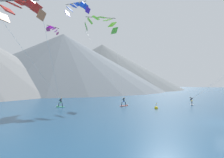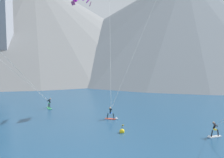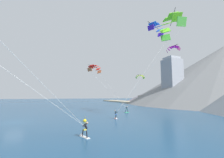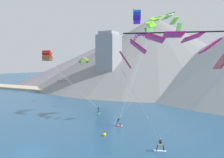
{
  "view_description": "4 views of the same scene",
  "coord_description": "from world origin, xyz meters",
  "px_view_note": "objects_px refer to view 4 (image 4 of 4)",
  "views": [
    {
      "loc": [
        -21.19,
        -4.04,
        4.05
      ],
      "look_at": [
        1.81,
        18.64,
        4.92
      ],
      "focal_mm": 28.0,
      "sensor_mm": 36.0,
      "label": 1
    },
    {
      "loc": [
        0.72,
        -22.19,
        9.79
      ],
      "look_at": [
        3.0,
        15.44,
        5.32
      ],
      "focal_mm": 50.0,
      "sensor_mm": 36.0,
      "label": 2
    },
    {
      "loc": [
        29.2,
        4.99,
        4.3
      ],
      "look_at": [
        -2.41,
        18.14,
        8.13
      ],
      "focal_mm": 24.0,
      "sensor_mm": 36.0,
      "label": 3
    },
    {
      "loc": [
        23.37,
        -20.57,
        10.94
      ],
      "look_at": [
        3.37,
        13.66,
        8.36
      ],
      "focal_mm": 40.0,
      "sensor_mm": 36.0,
      "label": 4
    }
  ],
  "objects_px": {
    "parafoil_kite_mid_center": "(173,46)",
    "parafoil_kite_near_trail": "(47,55)",
    "parafoil_kite_distant_low_drift": "(137,15)",
    "kitesurfer_near_trail": "(99,112)",
    "parafoil_kite_distant_high_outer": "(141,36)",
    "race_marker_buoy": "(104,135)",
    "parafoil_kite_distant_mid_solo": "(84,60)",
    "kitesurfer_near_lead": "(119,124)",
    "parafoil_kite_near_lead": "(162,23)",
    "kitesurfer_mid_center": "(158,147)"
  },
  "relations": [
    {
      "from": "parafoil_kite_distant_mid_solo",
      "to": "parafoil_kite_near_trail",
      "type": "bearing_deg",
      "value": -74.95
    },
    {
      "from": "parafoil_kite_distant_high_outer",
      "to": "parafoil_kite_distant_mid_solo",
      "type": "relative_size",
      "value": 0.98
    },
    {
      "from": "kitesurfer_near_trail",
      "to": "parafoil_kite_near_trail",
      "type": "distance_m",
      "value": 16.18
    },
    {
      "from": "parafoil_kite_distant_high_outer",
      "to": "parafoil_kite_mid_center",
      "type": "bearing_deg",
      "value": -63.27
    },
    {
      "from": "parafoil_kite_mid_center",
      "to": "parafoil_kite_distant_low_drift",
      "type": "height_order",
      "value": "parafoil_kite_distant_low_drift"
    },
    {
      "from": "parafoil_kite_distant_low_drift",
      "to": "parafoil_kite_distant_mid_solo",
      "type": "xyz_separation_m",
      "value": [
        -20.42,
        8.58,
        -9.23
      ]
    },
    {
      "from": "parafoil_kite_near_trail",
      "to": "parafoil_kite_distant_high_outer",
      "type": "relative_size",
      "value": 3.29
    },
    {
      "from": "kitesurfer_mid_center",
      "to": "parafoil_kite_mid_center",
      "type": "height_order",
      "value": "parafoil_kite_mid_center"
    },
    {
      "from": "race_marker_buoy",
      "to": "kitesurfer_near_trail",
      "type": "bearing_deg",
      "value": 126.14
    },
    {
      "from": "kitesurfer_near_trail",
      "to": "parafoil_kite_distant_high_outer",
      "type": "distance_m",
      "value": 21.29
    },
    {
      "from": "parafoil_kite_near_trail",
      "to": "race_marker_buoy",
      "type": "bearing_deg",
      "value": -20.41
    },
    {
      "from": "parafoil_kite_distant_high_outer",
      "to": "parafoil_kite_distant_mid_solo",
      "type": "distance_m",
      "value": 19.12
    },
    {
      "from": "kitesurfer_mid_center",
      "to": "parafoil_kite_distant_low_drift",
      "type": "xyz_separation_m",
      "value": [
        -12.25,
        20.04,
        20.62
      ]
    },
    {
      "from": "kitesurfer_near_lead",
      "to": "parafoil_kite_distant_low_drift",
      "type": "xyz_separation_m",
      "value": [
        -2.29,
        11.89,
        20.61
      ]
    },
    {
      "from": "parafoil_kite_distant_low_drift",
      "to": "kitesurfer_near_lead",
      "type": "bearing_deg",
      "value": -79.11
    },
    {
      "from": "parafoil_kite_near_trail",
      "to": "parafoil_kite_mid_center",
      "type": "xyz_separation_m",
      "value": [
        32.2,
        -19.6,
        -0.49
      ]
    },
    {
      "from": "parafoil_kite_near_lead",
      "to": "kitesurfer_mid_center",
      "type": "bearing_deg",
      "value": -71.67
    },
    {
      "from": "parafoil_kite_near_lead",
      "to": "parafoil_kite_mid_center",
      "type": "xyz_separation_m",
      "value": [
        11.06,
        -29.47,
        -6.7
      ]
    },
    {
      "from": "parafoil_kite_distant_high_outer",
      "to": "race_marker_buoy",
      "type": "distance_m",
      "value": 31.07
    },
    {
      "from": "parafoil_kite_distant_high_outer",
      "to": "parafoil_kite_distant_low_drift",
      "type": "xyz_separation_m",
      "value": [
        2.15,
        -7.45,
        3.71
      ]
    },
    {
      "from": "kitesurfer_near_trail",
      "to": "parafoil_kite_mid_center",
      "type": "xyz_separation_m",
      "value": [
        23.81,
        -26.14,
        11.7
      ]
    },
    {
      "from": "parafoil_kite_mid_center",
      "to": "parafoil_kite_near_trail",
      "type": "bearing_deg",
      "value": 148.67
    },
    {
      "from": "kitesurfer_near_trail",
      "to": "kitesurfer_near_lead",
      "type": "bearing_deg",
      "value": -38.85
    },
    {
      "from": "parafoil_kite_near_lead",
      "to": "parafoil_kite_distant_mid_solo",
      "type": "xyz_separation_m",
      "value": [
        -26.46,
        9.89,
        -7.01
      ]
    },
    {
      "from": "parafoil_kite_mid_center",
      "to": "parafoil_kite_distant_mid_solo",
      "type": "relative_size",
      "value": 3.48
    },
    {
      "from": "parafoil_kite_near_trail",
      "to": "parafoil_kite_distant_high_outer",
      "type": "bearing_deg",
      "value": 55.19
    },
    {
      "from": "kitesurfer_near_lead",
      "to": "parafoil_kite_near_trail",
      "type": "relative_size",
      "value": 0.14
    },
    {
      "from": "kitesurfer_near_lead",
      "to": "parafoil_kite_distant_mid_solo",
      "type": "bearing_deg",
      "value": 137.97
    },
    {
      "from": "kitesurfer_mid_center",
      "to": "race_marker_buoy",
      "type": "relative_size",
      "value": 1.74
    },
    {
      "from": "kitesurfer_near_trail",
      "to": "kitesurfer_mid_center",
      "type": "height_order",
      "value": "kitesurfer_near_trail"
    },
    {
      "from": "kitesurfer_mid_center",
      "to": "parafoil_kite_near_trail",
      "type": "distance_m",
      "value": 31.23
    },
    {
      "from": "parafoil_kite_distant_low_drift",
      "to": "parafoil_kite_distant_mid_solo",
      "type": "bearing_deg",
      "value": 157.21
    },
    {
      "from": "parafoil_kite_distant_mid_solo",
      "to": "race_marker_buoy",
      "type": "distance_m",
      "value": 37.22
    },
    {
      "from": "kitesurfer_near_lead",
      "to": "parafoil_kite_distant_high_outer",
      "type": "bearing_deg",
      "value": 102.93
    },
    {
      "from": "kitesurfer_near_trail",
      "to": "parafoil_kite_distant_mid_solo",
      "type": "bearing_deg",
      "value": 136.03
    },
    {
      "from": "parafoil_kite_mid_center",
      "to": "race_marker_buoy",
      "type": "distance_m",
      "value": 22.56
    },
    {
      "from": "kitesurfer_near_trail",
      "to": "parafoil_kite_distant_high_outer",
      "type": "bearing_deg",
      "value": 69.35
    },
    {
      "from": "race_marker_buoy",
      "to": "parafoil_kite_distant_mid_solo",
      "type": "bearing_deg",
      "value": 131.46
    },
    {
      "from": "kitesurfer_near_trail",
      "to": "parafoil_kite_mid_center",
      "type": "bearing_deg",
      "value": -47.67
    },
    {
      "from": "parafoil_kite_near_lead",
      "to": "parafoil_kite_distant_low_drift",
      "type": "relative_size",
      "value": 3.25
    },
    {
      "from": "kitesurfer_near_trail",
      "to": "race_marker_buoy",
      "type": "distance_m",
      "value": 16.43
    },
    {
      "from": "kitesurfer_near_trail",
      "to": "parafoil_kite_distant_high_outer",
      "type": "height_order",
      "value": "parafoil_kite_distant_high_outer"
    },
    {
      "from": "parafoil_kite_near_lead",
      "to": "race_marker_buoy",
      "type": "distance_m",
      "value": 25.18
    },
    {
      "from": "kitesurfer_mid_center",
      "to": "parafoil_kite_near_lead",
      "type": "relative_size",
      "value": 0.09
    },
    {
      "from": "kitesurfer_mid_center",
      "to": "parafoil_kite_distant_high_outer",
      "type": "relative_size",
      "value": 0.48
    },
    {
      "from": "kitesurfer_mid_center",
      "to": "parafoil_kite_distant_high_outer",
      "type": "xyz_separation_m",
      "value": [
        -14.4,
        27.49,
        16.91
      ]
    },
    {
      "from": "parafoil_kite_distant_low_drift",
      "to": "kitesurfer_near_trail",
      "type": "bearing_deg",
      "value": -145.32
    },
    {
      "from": "parafoil_kite_distant_high_outer",
      "to": "race_marker_buoy",
      "type": "relative_size",
      "value": 3.66
    },
    {
      "from": "parafoil_kite_distant_high_outer",
      "to": "race_marker_buoy",
      "type": "bearing_deg",
      "value": -78.56
    },
    {
      "from": "parafoil_kite_near_trail",
      "to": "parafoil_kite_distant_high_outer",
      "type": "xyz_separation_m",
      "value": [
        12.95,
        18.63,
        4.73
      ]
    }
  ]
}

